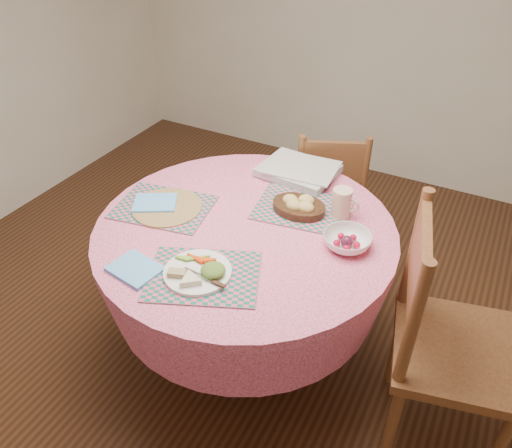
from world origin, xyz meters
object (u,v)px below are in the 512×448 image
(bread_bowl, at_px, (299,205))
(chair_right, at_px, (443,338))
(dinner_plate, at_px, (198,272))
(latte_mug, at_px, (342,203))
(chair_back, at_px, (328,194))
(fruit_bowl, at_px, (347,241))
(dining_table, at_px, (246,263))
(wicker_trivet, at_px, (167,208))

(bread_bowl, bearing_deg, chair_right, -17.60)
(dinner_plate, xyz_separation_m, latte_mug, (0.32, 0.60, 0.05))
(chair_back, height_order, fruit_bowl, chair_back)
(dining_table, xyz_separation_m, bread_bowl, (0.15, 0.20, 0.23))
(chair_back, bearing_deg, chair_right, 108.63)
(wicker_trivet, height_order, latte_mug, latte_mug)
(dining_table, bearing_deg, bread_bowl, 52.68)
(wicker_trivet, bearing_deg, chair_back, 64.22)
(bread_bowl, distance_m, fruit_bowl, 0.29)
(chair_right, xyz_separation_m, bread_bowl, (-0.69, 0.22, 0.24))
(bread_bowl, bearing_deg, dining_table, -127.32)
(wicker_trivet, xyz_separation_m, fruit_bowl, (0.77, 0.11, 0.02))
(chair_right, bearing_deg, dinner_plate, 98.55)
(dining_table, relative_size, wicker_trivet, 4.13)
(latte_mug, bearing_deg, dining_table, -141.82)
(chair_back, xyz_separation_m, bread_bowl, (0.09, -0.64, 0.33))
(dining_table, height_order, fruit_bowl, fruit_bowl)
(dining_table, bearing_deg, dinner_plate, -90.22)
(chair_right, relative_size, dinner_plate, 4.14)
(wicker_trivet, height_order, dinner_plate, dinner_plate)
(dinner_plate, bearing_deg, wicker_trivet, 140.03)
(dinner_plate, bearing_deg, bread_bowl, 74.32)
(dinner_plate, distance_m, latte_mug, 0.68)
(chair_right, height_order, dinner_plate, chair_right)
(bread_bowl, bearing_deg, chair_back, 97.77)
(dining_table, relative_size, dinner_plate, 4.93)
(wicker_trivet, distance_m, fruit_bowl, 0.78)
(dining_table, height_order, chair_back, chair_back)
(chair_back, xyz_separation_m, latte_mug, (0.26, -0.58, 0.37))
(chair_back, relative_size, bread_bowl, 3.76)
(bread_bowl, xyz_separation_m, fruit_bowl, (0.26, -0.13, -0.01))
(bread_bowl, height_order, latte_mug, latte_mug)
(wicker_trivet, bearing_deg, dining_table, 6.96)
(bread_bowl, bearing_deg, latte_mug, 17.67)
(bread_bowl, bearing_deg, fruit_bowl, -26.58)
(chair_back, distance_m, dinner_plate, 1.22)
(chair_back, distance_m, bread_bowl, 0.72)
(bread_bowl, relative_size, latte_mug, 1.86)
(dining_table, relative_size, chair_right, 1.19)
(dining_table, xyz_separation_m, latte_mug, (0.32, 0.25, 0.26))
(bread_bowl, bearing_deg, dinner_plate, -105.68)
(dinner_plate, height_order, latte_mug, latte_mug)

